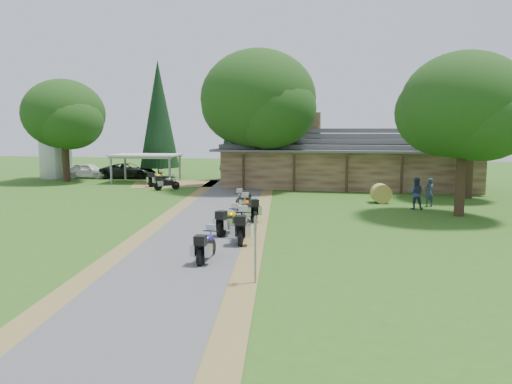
% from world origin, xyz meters
% --- Properties ---
extents(ground, '(120.00, 120.00, 0.00)m').
position_xyz_m(ground, '(0.00, 0.00, 0.00)').
color(ground, '#2F5818').
rests_on(ground, ground).
extents(driveway, '(51.95, 51.95, 0.00)m').
position_xyz_m(driveway, '(-0.50, 4.00, 0.00)').
color(driveway, '#49494C').
rests_on(driveway, ground).
extents(lodge, '(21.40, 9.40, 4.90)m').
position_xyz_m(lodge, '(6.00, 24.00, 2.45)').
color(lodge, brown).
rests_on(lodge, ground).
extents(silo, '(3.42, 3.42, 6.23)m').
position_xyz_m(silo, '(-22.15, 25.50, 3.11)').
color(silo, gray).
rests_on(silo, ground).
extents(carport, '(6.15, 4.36, 2.54)m').
position_xyz_m(carport, '(-11.85, 23.49, 1.27)').
color(carport, silver).
rests_on(carport, ground).
extents(car_white_sedan, '(2.47, 5.67, 1.88)m').
position_xyz_m(car_white_sedan, '(-18.96, 25.91, 0.94)').
color(car_white_sedan, white).
rests_on(car_white_sedan, ground).
extents(car_dark_suv, '(3.11, 6.02, 2.21)m').
position_xyz_m(car_dark_suv, '(-15.06, 26.54, 1.11)').
color(car_dark_suv, black).
rests_on(car_dark_suv, ground).
extents(motorcycle_row_a, '(0.59, 1.82, 1.24)m').
position_xyz_m(motorcycle_row_a, '(1.31, -1.59, 0.62)').
color(motorcycle_row_a, '#211D9B').
rests_on(motorcycle_row_a, ground).
extents(motorcycle_row_b, '(0.99, 2.19, 1.45)m').
position_xyz_m(motorcycle_row_b, '(1.90, 1.67, 0.72)').
color(motorcycle_row_b, '#A8AAB0').
rests_on(motorcycle_row_b, ground).
extents(motorcycle_row_c, '(1.09, 2.05, 1.34)m').
position_xyz_m(motorcycle_row_c, '(0.99, 3.11, 0.67)').
color(motorcycle_row_c, '#CAA800').
rests_on(motorcycle_row_c, ground).
extents(motorcycle_row_d, '(1.60, 2.05, 1.37)m').
position_xyz_m(motorcycle_row_d, '(1.12, 6.74, 0.69)').
color(motorcycle_row_d, '#DF6407').
rests_on(motorcycle_row_d, ground).
extents(motorcycle_row_e, '(1.49, 1.86, 1.25)m').
position_xyz_m(motorcycle_row_e, '(0.18, 9.43, 0.63)').
color(motorcycle_row_e, black).
rests_on(motorcycle_row_e, ground).
extents(motorcycle_carport_a, '(1.13, 2.08, 1.35)m').
position_xyz_m(motorcycle_carport_a, '(-9.74, 20.77, 0.68)').
color(motorcycle_carport_a, '#C8AA0A').
rests_on(motorcycle_carport_a, ground).
extents(motorcycle_carport_b, '(1.79, 1.66, 1.26)m').
position_xyz_m(motorcycle_carport_b, '(-7.94, 18.39, 0.63)').
color(motorcycle_carport_b, slate).
rests_on(motorcycle_carport_b, ground).
extents(person_a, '(0.73, 0.66, 2.09)m').
position_xyz_m(person_a, '(11.11, 13.39, 1.05)').
color(person_a, '#2C3850').
rests_on(person_a, ground).
extents(person_b, '(0.66, 0.49, 2.24)m').
position_xyz_m(person_b, '(10.17, 12.21, 1.12)').
color(person_b, '#2C3850').
rests_on(person_b, ground).
extents(hay_bale, '(1.38, 1.29, 1.23)m').
position_xyz_m(hay_bale, '(8.29, 14.56, 0.62)').
color(hay_bale, olive).
rests_on(hay_bale, ground).
extents(sign_post, '(0.38, 0.06, 2.13)m').
position_xyz_m(sign_post, '(3.56, -3.83, 1.06)').
color(sign_post, gray).
rests_on(sign_post, ground).
extents(oak_lodge_left, '(9.09, 9.09, 11.54)m').
position_xyz_m(oak_lodge_left, '(-1.01, 20.52, 5.77)').
color(oak_lodge_left, '#133610').
rests_on(oak_lodge_left, ground).
extents(oak_lodge_right, '(5.60, 5.60, 10.07)m').
position_xyz_m(oak_lodge_right, '(14.35, 17.92, 5.03)').
color(oak_lodge_right, '#133610').
rests_on(oak_lodge_right, ground).
extents(oak_driveway, '(6.80, 6.80, 9.78)m').
position_xyz_m(oak_driveway, '(12.27, 10.27, 4.89)').
color(oak_driveway, '#133610').
rests_on(oak_driveway, ground).
extents(oak_silo, '(7.34, 7.34, 9.91)m').
position_xyz_m(oak_silo, '(-19.39, 22.80, 4.95)').
color(oak_silo, '#133610').
rests_on(oak_silo, ground).
extents(cedar_near, '(3.50, 3.50, 11.75)m').
position_xyz_m(cedar_near, '(-4.32, 27.46, 5.88)').
color(cedar_near, black).
rests_on(cedar_near, ground).
extents(cedar_far, '(3.84, 3.84, 11.43)m').
position_xyz_m(cedar_far, '(-12.37, 27.98, 5.72)').
color(cedar_far, black).
rests_on(cedar_far, ground).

